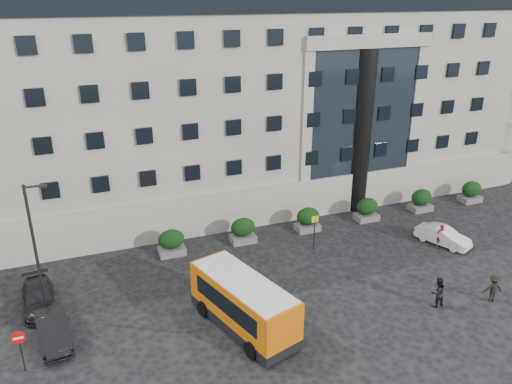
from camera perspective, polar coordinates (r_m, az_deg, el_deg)
ground at (r=29.79m, az=1.44°, el=-12.60°), size 120.00×120.00×0.00m
civic_building at (r=47.89m, az=-1.89°, el=12.48°), size 44.00×24.00×18.00m
entrance_column at (r=40.66m, az=11.78°, el=6.70°), size 1.80×1.80×13.00m
hedge_a at (r=34.80m, az=-9.64°, el=-5.68°), size 1.80×1.26×1.84m
hedge_b at (r=35.98m, az=-1.50°, el=-4.38°), size 1.80×1.26×1.84m
hedge_c at (r=37.85m, az=5.94°, el=-3.10°), size 1.80×1.26×1.84m
hedge_d at (r=40.31m, az=12.57°, el=-1.92°), size 1.80×1.26×1.84m
hedge_e at (r=43.25m, az=18.36°, el=-0.87°), size 1.80×1.26×1.84m
hedge_f at (r=46.59m, az=23.37°, el=0.05°), size 1.80×1.26×1.84m
street_lamp at (r=28.64m, az=-23.79°, el=-6.01°), size 1.16×0.18×8.00m
bus_stop_sign at (r=34.89m, az=6.73°, el=-3.95°), size 0.50×0.08×2.52m
no_entry_sign at (r=26.67m, az=-25.41°, el=-15.38°), size 0.64×0.16×2.32m
minibus at (r=27.10m, az=-1.46°, el=-12.44°), size 4.30×7.30×2.88m
red_truck at (r=44.16m, az=-26.54°, el=-0.79°), size 3.36×5.95×3.04m
parked_car_b at (r=28.67m, az=-22.23°, el=-14.34°), size 2.00×4.36×1.38m
parked_car_c at (r=31.71m, az=-23.59°, el=-10.98°), size 2.09×4.42×1.25m
white_taxi at (r=38.21m, az=20.59°, el=-4.73°), size 2.78×4.10×1.28m
pedestrian_a at (r=37.69m, az=20.32°, el=-4.70°), size 0.64×0.43×1.71m
pedestrian_b at (r=30.85m, az=20.04°, el=-10.70°), size 0.93×0.74×1.87m
pedestrian_c at (r=32.61m, az=25.46°, el=-9.89°), size 1.22×0.88×1.70m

